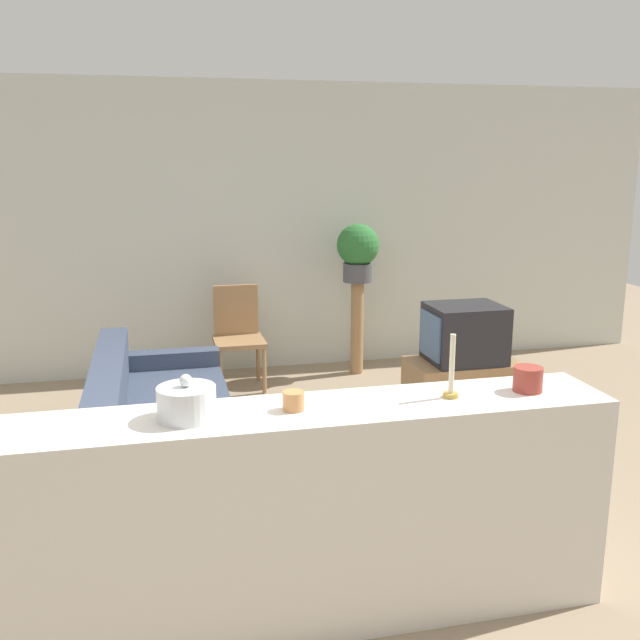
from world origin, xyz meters
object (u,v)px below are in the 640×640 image
Objects in this scene: television at (464,333)px; wooden_chair at (238,332)px; decorative_bowl at (187,402)px; couch at (159,428)px; potted_plant at (358,250)px.

television is 0.64× the size of wooden_chair.
television is 3.12m from decorative_bowl.
potted_plant reaches higher than couch.
television reaches higher than wooden_chair.
wooden_chair is (-1.61, 1.21, -0.19)m from television.
decorative_bowl is at bearing -86.03° from couch.
potted_plant is (-0.47, 1.34, 0.49)m from television.
wooden_chair is (0.72, 1.58, 0.23)m from couch.
wooden_chair is 3.48m from decorative_bowl.
decorative_bowl reaches higher than television.
television is at bearing 44.57° from decorative_bowl.
wooden_chair is 1.34m from potted_plant.
television is at bearing -70.63° from potted_plant.
decorative_bowl reaches higher than wooden_chair.
wooden_chair is at bearing 143.09° from television.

